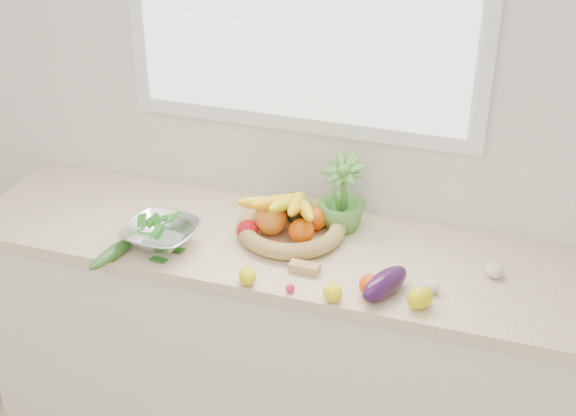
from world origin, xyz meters
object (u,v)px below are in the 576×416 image
(colander_with_spinach, at_px, (161,231))
(eggplant, at_px, (385,284))
(cucumber, at_px, (114,252))
(fruit_basket, at_px, (290,221))
(potted_herb, at_px, (342,195))
(apple, at_px, (247,231))

(colander_with_spinach, bearing_deg, eggplant, -2.39)
(cucumber, xyz_separation_m, colander_with_spinach, (0.12, 0.11, 0.04))
(cucumber, bearing_deg, colander_with_spinach, 42.74)
(eggplant, bearing_deg, fruit_basket, 147.81)
(potted_herb, height_order, fruit_basket, potted_herb)
(apple, height_order, potted_herb, potted_herb)
(fruit_basket, bearing_deg, cucumber, -147.61)
(eggplant, bearing_deg, apple, 162.57)
(colander_with_spinach, bearing_deg, potted_herb, 30.30)
(cucumber, distance_m, fruit_basket, 0.62)
(colander_with_spinach, bearing_deg, fruit_basket, 28.57)
(apple, xyz_separation_m, cucumber, (-0.39, -0.25, -0.02))
(eggplant, height_order, colander_with_spinach, colander_with_spinach)
(potted_herb, xyz_separation_m, colander_with_spinach, (-0.55, -0.32, -0.06))
(cucumber, distance_m, potted_herb, 0.81)
(eggplant, distance_m, fruit_basket, 0.47)
(apple, relative_size, eggplant, 0.38)
(apple, height_order, eggplant, eggplant)
(apple, distance_m, fruit_basket, 0.16)
(cucumber, height_order, colander_with_spinach, colander_with_spinach)
(potted_herb, bearing_deg, fruit_basket, -145.58)
(apple, bearing_deg, eggplant, -17.43)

